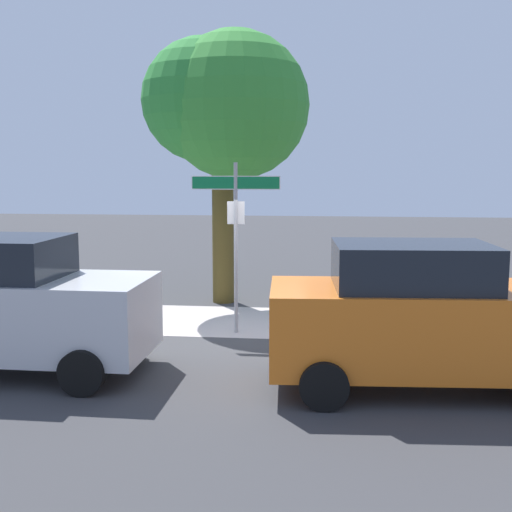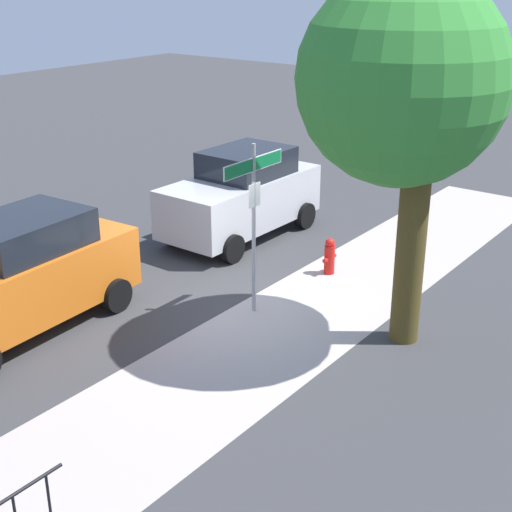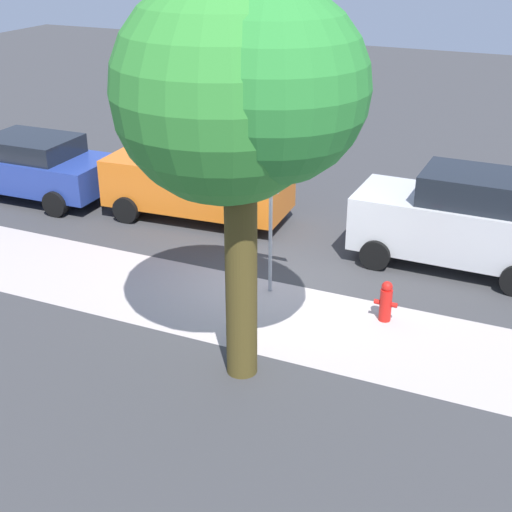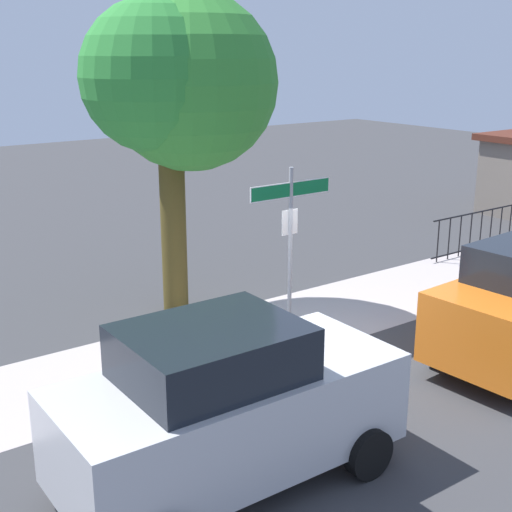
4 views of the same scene
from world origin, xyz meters
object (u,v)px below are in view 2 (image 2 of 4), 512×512
street_sign (254,197)px  fire_hydrant (330,256)px  car_silver (242,195)px  car_orange (19,276)px  shade_tree (411,80)px

street_sign → fire_hydrant: size_ratio=4.07×
car_silver → fire_hydrant: (0.71, 2.87, -0.64)m
car_orange → fire_hydrant: bearing=147.5°
car_orange → fire_hydrant: car_orange is taller
street_sign → fire_hydrant: street_sign is taller
street_sign → car_silver: 4.23m
fire_hydrant → shade_tree: bearing=52.6°
shade_tree → car_orange: (3.57, -5.38, -3.39)m
shade_tree → fire_hydrant: 5.02m
fire_hydrant → car_orange: bearing=-29.1°
fire_hydrant → car_silver: bearing=-103.9°
street_sign → fire_hydrant: (-2.35, 0.20, -1.84)m
shade_tree → car_orange: shade_tree is taller
shade_tree → car_silver: 6.74m
street_sign → fire_hydrant: 2.99m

